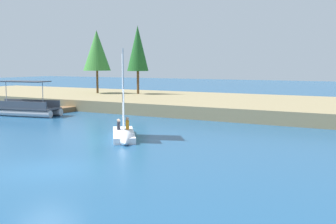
% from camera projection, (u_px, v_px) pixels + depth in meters
% --- Properties ---
extents(ground_plane, '(200.00, 200.00, 0.00)m').
position_uv_depth(ground_plane, '(46.00, 170.00, 17.55)').
color(ground_plane, navy).
extents(shore_bank, '(80.00, 15.88, 1.05)m').
position_uv_depth(shore_bank, '(246.00, 106.00, 39.28)').
color(shore_bank, '#897A56').
rests_on(shore_bank, ground).
extents(shoreline_tree_left, '(3.10, 3.10, 7.12)m').
position_uv_depth(shoreline_tree_left, '(97.00, 51.00, 47.91)').
color(shoreline_tree_left, brown).
rests_on(shoreline_tree_left, shore_bank).
extents(shoreline_tree_midleft, '(2.37, 2.37, 7.54)m').
position_uv_depth(shoreline_tree_midleft, '(138.00, 49.00, 46.74)').
color(shoreline_tree_midleft, brown).
rests_on(shoreline_tree_midleft, shore_bank).
extents(wooden_dock, '(1.46, 5.22, 0.44)m').
position_uv_depth(wooden_dock, '(54.00, 111.00, 37.68)').
color(wooden_dock, brown).
rests_on(wooden_dock, ground).
extents(sailboat, '(4.04, 4.82, 5.63)m').
position_uv_depth(sailboat, '(124.00, 133.00, 24.30)').
color(sailboat, white).
rests_on(sailboat, ground).
extents(pontoon_boat, '(6.45, 3.25, 2.94)m').
position_uv_depth(pontoon_boat, '(25.00, 108.00, 35.90)').
color(pontoon_boat, '#B2B2B7').
rests_on(pontoon_boat, ground).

